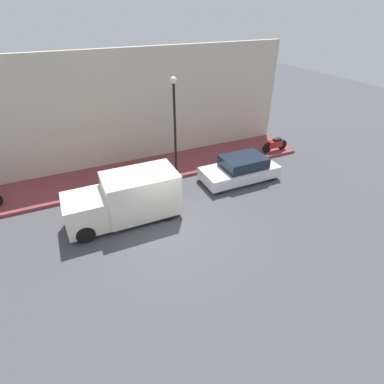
% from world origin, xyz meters
% --- Properties ---
extents(ground_plane, '(60.00, 60.00, 0.00)m').
position_xyz_m(ground_plane, '(0.00, 0.00, 0.00)').
color(ground_plane, '#47474C').
extents(sidewalk, '(2.92, 19.33, 0.16)m').
position_xyz_m(sidewalk, '(5.08, 0.00, 0.08)').
color(sidewalk, brown).
rests_on(sidewalk, ground_plane).
extents(building_facade, '(0.30, 19.33, 6.13)m').
position_xyz_m(building_facade, '(6.69, 0.00, 3.06)').
color(building_facade, beige).
rests_on(building_facade, ground_plane).
extents(parked_car, '(1.79, 4.02, 1.29)m').
position_xyz_m(parked_car, '(2.23, -4.77, 0.61)').
color(parked_car, silver).
rests_on(parked_car, ground_plane).
extents(delivery_van, '(1.85, 4.66, 2.05)m').
position_xyz_m(delivery_van, '(1.32, 1.51, 1.04)').
color(delivery_van, silver).
rests_on(delivery_van, ground_plane).
extents(scooter_silver, '(0.30, 1.82, 0.78)m').
position_xyz_m(scooter_silver, '(4.36, 0.06, 0.58)').
color(scooter_silver, '#B7B7BF').
rests_on(scooter_silver, sidewalk).
extents(motorcycle_red, '(0.30, 1.77, 0.79)m').
position_xyz_m(motorcycle_red, '(4.14, -8.46, 0.58)').
color(motorcycle_red, '#B21E1E').
rests_on(motorcycle_red, sidewalk).
extents(streetlamp, '(0.32, 0.32, 4.99)m').
position_xyz_m(streetlamp, '(3.98, -1.85, 3.33)').
color(streetlamp, black).
rests_on(streetlamp, sidewalk).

